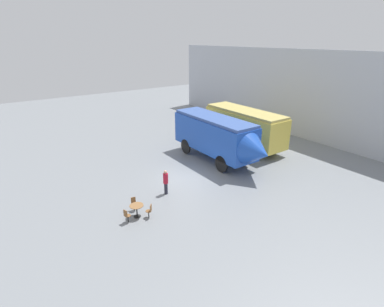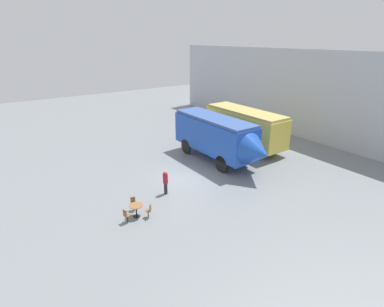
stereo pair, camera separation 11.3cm
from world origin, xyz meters
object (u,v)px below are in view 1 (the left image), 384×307
object	(u,v)px
cafe_chair_0	(150,210)
passenger_coach_vintage	(244,126)
streamlined_locomotive	(220,136)
visitor_person	(166,181)
cafe_table_near	(137,208)

from	to	relation	value
cafe_chair_0	passenger_coach_vintage	bearing A→B (deg)	-114.48
streamlined_locomotive	visitor_person	distance (m)	7.14
passenger_coach_vintage	visitor_person	size ratio (longest dim) A/B	4.87
passenger_coach_vintage	cafe_chair_0	bearing A→B (deg)	-66.59
cafe_table_near	cafe_chair_0	xyz separation A→B (m)	(0.53, 0.58, -0.09)
passenger_coach_vintage	streamlined_locomotive	world-z (taller)	streamlined_locomotive
passenger_coach_vintage	cafe_table_near	world-z (taller)	passenger_coach_vintage
streamlined_locomotive	visitor_person	size ratio (longest dim) A/B	5.80
visitor_person	passenger_coach_vintage	bearing A→B (deg)	109.06
streamlined_locomotive	cafe_chair_0	distance (m)	10.03
cafe_chair_0	visitor_person	size ratio (longest dim) A/B	0.49
passenger_coach_vintage	visitor_person	bearing A→B (deg)	-70.94
streamlined_locomotive	visitor_person	bearing A→B (deg)	-71.24
cafe_table_near	visitor_person	size ratio (longest dim) A/B	0.47
streamlined_locomotive	cafe_chair_0	world-z (taller)	streamlined_locomotive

